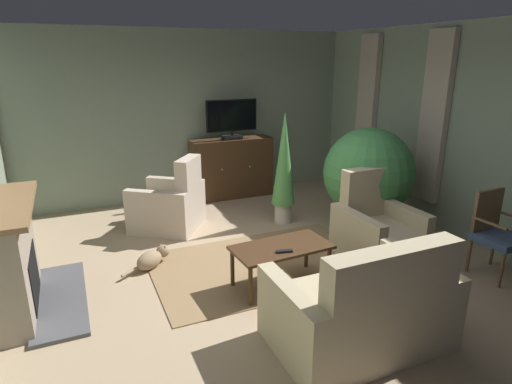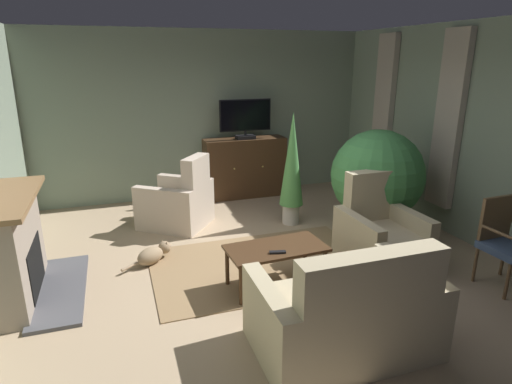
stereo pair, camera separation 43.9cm
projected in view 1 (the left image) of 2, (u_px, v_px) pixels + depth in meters
The scene contains 18 objects.
ground_plane at pixel (266, 271), 5.04m from camera, with size 6.33×6.76×0.04m, color tan.
wall_back at pixel (189, 116), 7.34m from camera, with size 6.33×0.10×2.84m, color gray.
wall_right_with_window at pixel (463, 133), 5.73m from camera, with size 0.10×6.76×2.84m, color gray.
curtain_panel_near at pixel (434, 119), 6.02m from camera, with size 0.10×0.44×2.39m, color #B2A393.
curtain_panel_far at pixel (367, 108), 7.33m from camera, with size 0.10×0.44×2.39m, color #B2A393.
rug_central at pixel (263, 264), 5.16m from camera, with size 2.60×1.68×0.01m, color #8E704C.
fireplace at pixel (12, 261), 4.10m from camera, with size 0.86×1.51×1.10m.
tv_cabinet at pixel (232, 169), 7.55m from camera, with size 1.43×0.46×1.04m.
television at pixel (232, 118), 7.24m from camera, with size 0.90×0.20×0.67m.
coffee_table at pixel (281, 251), 4.57m from camera, with size 1.08×0.60×0.47m.
tv_remote at pixel (284, 251), 4.41m from camera, with size 0.17×0.05×0.02m, color black.
sofa_floral at pixel (363, 310), 3.62m from camera, with size 1.48×0.95×1.05m.
armchair_in_far_corner at pixel (170, 206), 6.17m from camera, with size 1.21×1.19×1.06m.
armchair_angled_to_table at pixel (376, 232), 5.27m from camera, with size 0.85×0.93×1.06m.
side_chair_beside_plant at pixel (496, 231), 4.81m from camera, with size 0.50×0.48×0.97m.
potted_plant_small_fern_corner at pixel (368, 173), 5.97m from camera, with size 1.26×1.26×1.47m.
potted_plant_leafy_by_curtain at pixel (284, 164), 6.22m from camera, with size 0.35×0.35×1.67m.
cat at pixel (152, 259), 5.06m from camera, with size 0.62×0.40×0.23m.
Camera 1 is at (-1.93, -4.10, 2.39)m, focal length 30.01 mm.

